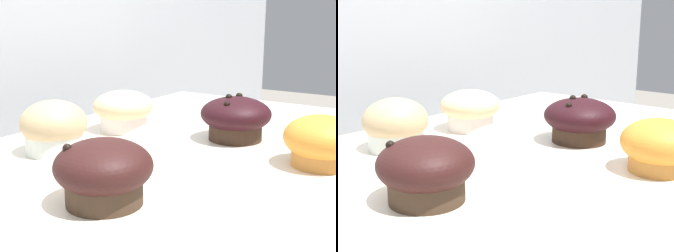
% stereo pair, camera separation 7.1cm
% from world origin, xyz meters
% --- Properties ---
extents(muffin_front_center, '(0.11, 0.11, 0.08)m').
position_xyz_m(muffin_front_center, '(-0.20, -0.02, 0.97)').
color(muffin_front_center, '#412E20').
rests_on(muffin_front_center, display_counter).
extents(muffin_back_left, '(0.11, 0.11, 0.07)m').
position_xyz_m(muffin_back_left, '(0.08, 0.18, 0.97)').
color(muffin_back_left, white).
rests_on(muffin_back_left, display_counter).
extents(muffin_back_right, '(0.10, 0.10, 0.08)m').
position_xyz_m(muffin_back_right, '(-0.09, 0.18, 0.97)').
color(muffin_back_right, silver).
rests_on(muffin_back_right, display_counter).
extents(muffin_front_left, '(0.12, 0.12, 0.08)m').
position_xyz_m(muffin_front_left, '(0.13, -0.02, 0.97)').
color(muffin_front_left, '#362419').
rests_on(muffin_front_left, display_counter).
extents(muffin_front_right, '(0.11, 0.11, 0.07)m').
position_xyz_m(muffin_front_right, '(0.07, -0.19, 0.97)').
color(muffin_front_right, '#C98138').
rests_on(muffin_front_right, display_counter).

